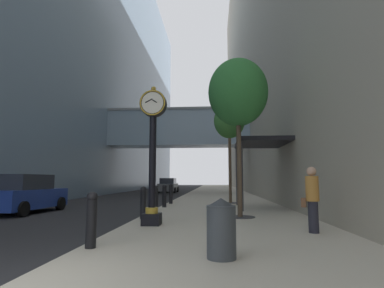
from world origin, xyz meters
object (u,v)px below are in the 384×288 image
bollard_nearest (91,218)px  bollard_fourth (156,198)px  car_grey_near (168,186)px  street_clock (153,147)px  pedestrian_walking (312,198)px  trash_bin (221,227)px  bollard_third (143,202)px  bollard_sixth (171,193)px  street_tree_near (238,93)px  car_blue_mid (25,194)px  street_tree_mid_near (229,122)px  bollard_fifth (164,195)px

bollard_nearest → bollard_fourth: size_ratio=1.00×
bollard_fourth → car_grey_near: 22.71m
street_clock → pedestrian_walking: (4.49, -1.04, -1.48)m
trash_bin → bollard_nearest: bearing=166.4°
pedestrian_walking → car_grey_near: pedestrian_walking is taller
bollard_third → bollard_sixth: same height
street_tree_near → car_grey_near: (-6.34, 24.03, -4.02)m
pedestrian_walking → car_blue_mid: pedestrian_walking is taller
street_tree_mid_near → bollard_fourth: bearing=-122.9°
bollard_third → bollard_fifth: 4.56m
bollard_fourth → bollard_sixth: bearing=90.0°
bollard_nearest → trash_bin: bollard_nearest is taller
bollard_third → trash_bin: size_ratio=1.08×
pedestrian_walking → car_grey_near: (-7.97, 27.24, -0.23)m
car_grey_near → bollard_nearest: bearing=-84.4°
street_tree_near → street_tree_mid_near: size_ratio=1.00×
car_grey_near → street_clock: bearing=-82.4°
pedestrian_walking → car_blue_mid: 12.35m
street_clock → car_grey_near: 26.49m
street_tree_near → trash_bin: bearing=-97.8°
bollard_fifth → street_tree_near: size_ratio=0.19×
bollard_fifth → pedestrian_walking: (5.09, -6.99, 0.32)m
bollard_sixth → pedestrian_walking: (5.09, -9.27, 0.32)m
bollard_nearest → street_tree_near: street_tree_near is taller
street_clock → bollard_fifth: street_clock is taller
street_clock → car_grey_near: (-3.48, 26.20, -1.71)m
street_clock → bollard_nearest: size_ratio=3.84×
bollard_fifth → bollard_third: bearing=-90.0°
bollard_fourth → pedestrian_walking: pedestrian_walking is taller
bollard_fifth → trash_bin: size_ratio=1.08×
bollard_sixth → street_tree_mid_near: bearing=12.6°
bollard_third → bollard_fifth: (0.00, 4.56, 0.00)m
street_tree_mid_near → pedestrian_walking: street_tree_mid_near is taller
street_clock → bollard_fifth: bearing=95.7°
bollard_nearest → trash_bin: bearing=-13.6°
bollard_third → bollard_sixth: bearing=90.0°
bollard_fourth → trash_bin: bollard_fourth is taller
trash_bin → street_tree_near: bearing=82.2°
bollard_third → bollard_sixth: size_ratio=1.00×
car_grey_near → pedestrian_walking: bearing=-73.7°
bollard_fourth → street_clock: bearing=-80.8°
street_tree_mid_near → trash_bin: 13.55m
trash_bin → street_tree_mid_near: bearing=86.4°
bollard_fourth → street_tree_near: bearing=-23.6°
bollard_sixth → street_tree_near: street_tree_near is taller
bollard_fifth → bollard_nearest: bearing=-90.0°
bollard_fourth → street_tree_mid_near: size_ratio=0.19×
street_clock → trash_bin: bearing=-61.8°
bollard_third → pedestrian_walking: size_ratio=0.66×
car_blue_mid → street_tree_mid_near: bearing=27.0°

